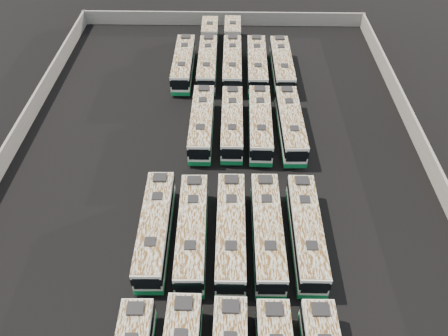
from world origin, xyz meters
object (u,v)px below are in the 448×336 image
(bus_midback_far_right, at_px, (290,124))
(bus_back_far_right, at_px, (282,65))
(bus_back_center, at_px, (232,53))
(bus_back_right, at_px, (257,65))
(bus_midfront_far_right, at_px, (306,232))
(bus_midback_left, at_px, (202,123))
(bus_midfront_left, at_px, (192,231))
(bus_midfront_far_left, at_px, (156,228))
(bus_back_left, at_px, (208,53))
(bus_midback_right, at_px, (260,123))
(bus_midfront_center, at_px, (231,231))
(bus_back_far_left, at_px, (184,63))
(bus_midfront_right, at_px, (267,231))
(bus_midback_center, at_px, (232,123))

(bus_midback_far_right, height_order, bus_back_far_right, bus_back_far_right)
(bus_back_center, distance_m, bus_back_right, 4.64)
(bus_midfront_far_right, distance_m, bus_midback_left, 18.28)
(bus_midfront_left, bearing_deg, bus_back_right, 75.51)
(bus_midfront_far_left, height_order, bus_midback_left, bus_midfront_far_left)
(bus_midfront_far_right, xyz_separation_m, bus_back_center, (-6.62, 31.40, -0.00))
(bus_back_left, bearing_deg, bus_midback_left, -90.39)
(bus_midfront_far_right, relative_size, bus_back_right, 0.99)
(bus_midfront_far_left, relative_size, bus_midfront_far_right, 1.01)
(bus_midfront_far_right, relative_size, bus_midback_right, 1.00)
(bus_midback_left, bearing_deg, bus_back_right, 62.56)
(bus_midfront_far_left, relative_size, bus_midfront_center, 0.99)
(bus_midfront_far_right, height_order, bus_back_left, bus_midfront_far_right)
(bus_midfront_center, xyz_separation_m, bus_midback_right, (3.17, 15.45, -0.03))
(bus_midfront_left, distance_m, bus_midback_left, 15.48)
(bus_midfront_far_left, xyz_separation_m, bus_midback_far_right, (13.21, 15.11, 0.00))
(bus_back_left, distance_m, bus_back_far_right, 10.52)
(bus_back_center, height_order, bus_back_right, bus_back_right)
(bus_back_far_left, bearing_deg, bus_midfront_center, -77.24)
(bus_midfront_far_right, xyz_separation_m, bus_back_left, (-9.98, 31.35, -0.02))
(bus_midfront_left, bearing_deg, bus_midfront_far_left, 173.71)
(bus_midfront_right, relative_size, bus_back_far_right, 1.01)
(bus_midfront_left, relative_size, bus_midback_far_right, 1.00)
(bus_midback_right, distance_m, bus_back_far_right, 13.26)
(bus_midfront_right, height_order, bus_back_right, bus_midfront_right)
(bus_midfront_far_left, xyz_separation_m, bus_midback_center, (6.64, 15.27, -0.05))
(bus_back_center, xyz_separation_m, bus_back_far_right, (6.65, -3.27, 0.01))
(bus_back_center, bearing_deg, bus_midback_far_right, -67.69)
(bus_midback_left, xyz_separation_m, bus_back_center, (3.35, 16.08, 0.00))
(bus_midfront_far_right, bearing_deg, bus_midback_right, 102.67)
(bus_midfront_center, relative_size, bus_midback_left, 1.02)
(bus_midfront_far_right, bearing_deg, bus_back_left, 107.82)
(bus_midback_center, relative_size, bus_back_left, 0.64)
(bus_midfront_far_left, height_order, bus_midback_right, bus_midfront_far_left)
(bus_midfront_far_left, xyz_separation_m, bus_midfront_right, (9.81, -0.19, 0.03))
(bus_back_center, bearing_deg, bus_midback_center, -89.77)
(bus_back_left, bearing_deg, bus_midfront_right, -78.58)
(bus_midfront_far_right, bearing_deg, bus_back_far_left, 115.13)
(bus_midfront_far_left, xyz_separation_m, bus_midfront_left, (3.26, -0.29, -0.00))
(bus_midback_center, bearing_deg, bus_midfront_far_right, -66.82)
(bus_back_center, bearing_deg, bus_back_far_right, -26.14)
(bus_back_far_left, bearing_deg, bus_midfront_far_right, -65.36)
(bus_midfront_far_left, bearing_deg, bus_midfront_far_right, -1.49)
(bus_back_far_right, bearing_deg, bus_midfront_left, -110.08)
(bus_midfront_left, distance_m, bus_midback_right, 16.81)
(bus_midfront_center, height_order, bus_back_left, bus_midfront_center)
(bus_midfront_right, relative_size, bus_back_right, 1.00)
(bus_midfront_center, height_order, bus_back_far_right, bus_midfront_center)
(bus_back_center, bearing_deg, bus_midfront_far_right, -78.06)
(bus_back_far_left, distance_m, bus_back_far_right, 13.22)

